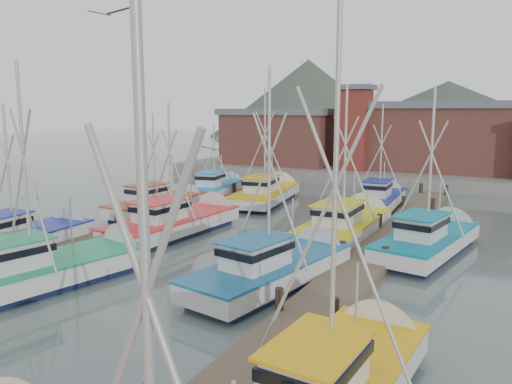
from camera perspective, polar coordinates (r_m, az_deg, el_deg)
The scene contains 21 objects.
ground at distance 22.50m, azimuth -9.27°, elevation -9.61°, with size 260.00×260.00×0.00m, color #485755.
dock_left at distance 29.77m, azimuth -15.42°, elevation -4.69°, with size 2.30×46.00×1.50m.
dock_right at distance 22.91m, azimuth 11.48°, elevation -8.78°, with size 2.30×46.00×1.50m.
quay at distance 55.85m, azimuth 14.14°, elevation 2.23°, with size 44.00×16.00×1.20m, color slate.
shed_left at distance 57.25m, azimuth 2.99°, elevation 6.42°, with size 12.72×8.48×6.20m.
shed_center at distance 54.43m, azimuth 20.49°, elevation 6.07°, with size 14.84×9.54×6.90m.
lookout_tower at distance 52.13m, azimuth 11.15°, elevation 7.31°, with size 3.60×3.60×8.50m.
distant_hills at distance 142.04m, azimuth 17.35°, elevation 6.02°, with size 175.00×140.00×42.00m.
boat_4 at distance 22.81m, azimuth -22.46°, elevation -8.15°, with size 4.93×10.19×10.04m.
boat_5 at distance 21.37m, azimuth 2.62°, elevation -8.60°, with size 4.39×9.56×9.76m.
boat_6 at distance 28.46m, azimuth -24.88°, elevation -4.91°, with size 3.46×8.99×8.33m.
boat_7 at distance 13.33m, azimuth 9.67°, elevation -20.39°, with size 4.13×8.64×10.46m.
boat_8 at distance 30.13m, azimuth -8.65°, elevation -3.38°, with size 3.62×10.07×8.62m.
boat_9 at distance 29.58m, azimuth 10.41°, elevation -3.66°, with size 3.92×10.14×9.58m.
boat_10 at distance 36.10m, azimuth -10.70°, elevation -1.32°, with size 3.25×8.75×7.75m.
boat_11 at distance 27.30m, azimuth 19.40°, elevation -5.14°, with size 4.37×9.53×9.24m.
boat_12 at distance 39.85m, azimuth 1.36°, elevation -0.15°, with size 4.55×10.37×9.89m.
boat_13 at distance 38.56m, azimuth 14.09°, elevation -0.76°, with size 3.37×8.55×8.39m.
boat_14 at distance 42.58m, azimuth -4.42°, elevation 0.43°, with size 4.07×8.90×6.94m.
gull_near at distance 17.21m, azimuth -16.48°, elevation 19.05°, with size 1.54×0.66×0.24m.
gull_far at distance 21.71m, azimuth -4.75°, elevation 4.95°, with size 1.55×0.62×0.24m.
Camera 1 is at (12.92, -16.92, 7.28)m, focal length 35.00 mm.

